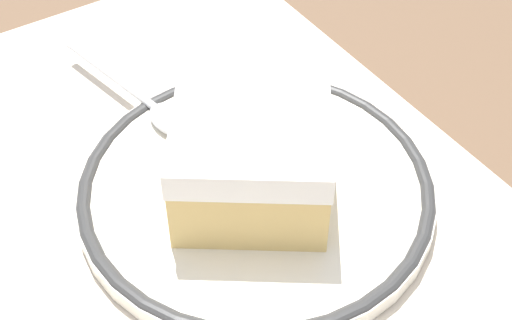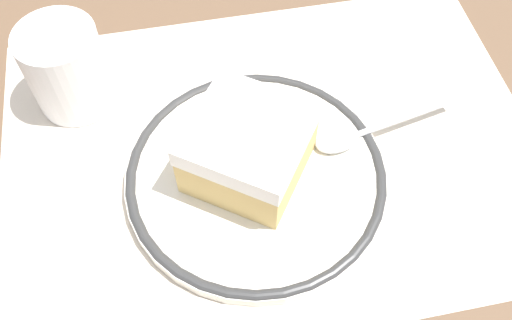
{
  "view_description": "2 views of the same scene",
  "coord_description": "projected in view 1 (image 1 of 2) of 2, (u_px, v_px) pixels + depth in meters",
  "views": [
    {
      "loc": [
        -0.27,
        0.13,
        0.33
      ],
      "look_at": [
        -0.02,
        -0.03,
        0.03
      ],
      "focal_mm": 52.37,
      "sensor_mm": 36.0,
      "label": 1
    },
    {
      "loc": [
        -0.06,
        -0.25,
        0.39
      ],
      "look_at": [
        -0.02,
        -0.03,
        0.03
      ],
      "focal_mm": 38.86,
      "sensor_mm": 36.0,
      "label": 2
    }
  ],
  "objects": [
    {
      "name": "cake_slice",
      "position": [
        251.0,
        159.0,
        0.41
      ],
      "size": [
        0.12,
        0.12,
        0.06
      ],
      "color": "#DBB76B",
      "rests_on": "plate"
    },
    {
      "name": "ground_plane",
      "position": [
        198.0,
        198.0,
        0.45
      ],
      "size": [
        2.4,
        2.4,
        0.0
      ],
      "primitive_type": "plane",
      "color": "brown"
    },
    {
      "name": "placemat",
      "position": [
        198.0,
        197.0,
        0.45
      ],
      "size": [
        0.45,
        0.33,
        0.0
      ],
      "primitive_type": "cube",
      "color": "beige",
      "rests_on": "ground_plane"
    },
    {
      "name": "plate",
      "position": [
        256.0,
        189.0,
        0.44
      ],
      "size": [
        0.21,
        0.21,
        0.01
      ],
      "color": "silver",
      "rests_on": "placemat"
    },
    {
      "name": "spoon",
      "position": [
        157.0,
        108.0,
        0.48
      ],
      "size": [
        0.13,
        0.04,
        0.01
      ],
      "color": "silver",
      "rests_on": "plate"
    }
  ]
}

